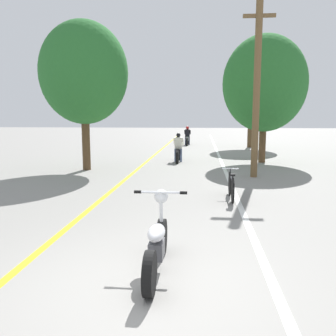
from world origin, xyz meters
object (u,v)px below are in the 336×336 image
object	(u,v)px
roadside_tree_right_near	(265,84)
roadside_tree_right_far	(252,79)
motorcycle_foreground	(157,242)
motorcycle_rider_lead	(178,151)
bicycle_parked	(231,186)
motorcycle_rider_far	(187,138)
utility_pole	(257,88)
roadside_tree_left	(84,73)

from	to	relation	value
roadside_tree_right_near	roadside_tree_right_far	distance (m)	8.14
motorcycle_foreground	motorcycle_rider_lead	distance (m)	12.16
roadside_tree_right_near	motorcycle_foreground	distance (m)	13.12
motorcycle_rider_lead	bicycle_parked	bearing A→B (deg)	-75.96
motorcycle_rider_far	utility_pole	bearing A→B (deg)	-77.88
bicycle_parked	motorcycle_rider_far	bearing A→B (deg)	96.13
utility_pole	roadside_tree_right_near	xyz separation A→B (m)	(0.95, 4.14, 0.48)
utility_pole	motorcycle_foreground	bearing A→B (deg)	-107.17
bicycle_parked	roadside_tree_left	bearing A→B (deg)	139.43
utility_pole	motorcycle_rider_far	distance (m)	14.35
utility_pole	roadside_tree_left	world-z (taller)	utility_pole
roadside_tree_right_near	roadside_tree_left	size ratio (longest dim) A/B	1.00
roadside_tree_right_far	motorcycle_rider_far	xyz separation A→B (m)	(-4.39, 1.60, -4.12)
roadside_tree_left	bicycle_parked	world-z (taller)	roadside_tree_left
motorcycle_rider_lead	bicycle_parked	distance (m)	7.86
roadside_tree_right_near	motorcycle_rider_far	size ratio (longest dim) A/B	2.81
motorcycle_foreground	bicycle_parked	bearing A→B (deg)	72.73
roadside_tree_right_near	motorcycle_rider_lead	xyz separation A→B (m)	(-3.95, -0.09, -3.13)
utility_pole	motorcycle_foreground	world-z (taller)	utility_pole
bicycle_parked	roadside_tree_right_far	bearing A→B (deg)	80.91
roadside_tree_left	motorcycle_rider_far	bearing A→B (deg)	74.21
motorcycle_rider_far	bicycle_parked	distance (m)	17.47
motorcycle_rider_far	bicycle_parked	xyz separation A→B (m)	(1.87, -17.37, -0.18)
roadside_tree_right_near	bicycle_parked	world-z (taller)	roadside_tree_right_near
roadside_tree_left	motorcycle_rider_lead	xyz separation A→B (m)	(3.55, 2.95, -3.33)
roadside_tree_left	motorcycle_rider_lead	bearing A→B (deg)	39.70
roadside_tree_right_far	motorcycle_foreground	bearing A→B (deg)	-100.95
utility_pole	bicycle_parked	bearing A→B (deg)	-107.03
roadside_tree_right_near	motorcycle_rider_lead	bearing A→B (deg)	-178.65
utility_pole	roadside_tree_right_far	size ratio (longest dim) A/B	0.90
bicycle_parked	motorcycle_rider_lead	bearing A→B (deg)	104.04
roadside_tree_right_far	motorcycle_rider_far	world-z (taller)	roadside_tree_right_far
motorcycle_rider_lead	motorcycle_rider_far	distance (m)	9.75
roadside_tree_left	bicycle_parked	size ratio (longest dim) A/B	3.65
roadside_tree_right_near	motorcycle_rider_far	xyz separation A→B (m)	(-3.91, 9.66, -3.11)
roadside_tree_right_far	motorcycle_foreground	distance (m)	21.11
roadside_tree_right_near	motorcycle_rider_far	bearing A→B (deg)	112.07
motorcycle_foreground	motorcycle_rider_lead	world-z (taller)	motorcycle_rider_lead
roadside_tree_right_far	motorcycle_rider_lead	xyz separation A→B (m)	(-4.43, -8.15, -4.14)
roadside_tree_left	roadside_tree_right_far	bearing A→B (deg)	54.29
motorcycle_foreground	motorcycle_rider_far	distance (m)	21.90
utility_pole	roadside_tree_left	xyz separation A→B (m)	(-6.55, 1.09, 0.69)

